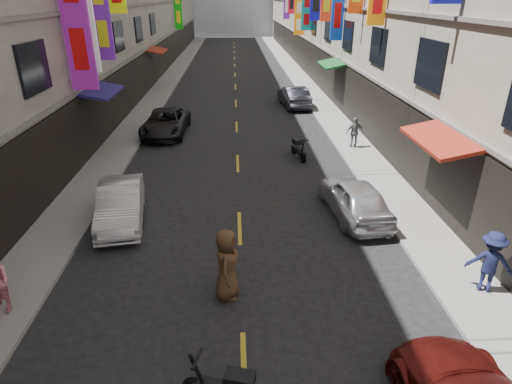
{
  "coord_description": "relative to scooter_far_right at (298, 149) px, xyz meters",
  "views": [
    {
      "loc": [
        -0.07,
        5.52,
        7.09
      ],
      "look_at": [
        0.29,
        12.87,
        3.68
      ],
      "focal_mm": 30.0,
      "sensor_mm": 36.0,
      "label": 1
    }
  ],
  "objects": [
    {
      "name": "sidewalk_left",
      "position": [
        -8.88,
        17.42,
        -0.38
      ],
      "size": [
        2.0,
        90.0,
        0.12
      ],
      "primitive_type": "cube",
      "color": "slate",
      "rests_on": "ground"
    },
    {
      "name": "sidewalk_right",
      "position": [
        3.12,
        17.42,
        -0.38
      ],
      "size": [
        2.0,
        90.0,
        0.12
      ],
      "primitive_type": "cube",
      "color": "slate",
      "rests_on": "ground"
    },
    {
      "name": "street_awnings",
      "position": [
        -4.14,
        1.42,
        2.56
      ],
      "size": [
        13.99,
        35.2,
        0.41
      ],
      "color": "#13471B",
      "rests_on": "ground"
    },
    {
      "name": "lane_markings",
      "position": [
        -2.88,
        14.42,
        -0.44
      ],
      "size": [
        0.12,
        80.2,
        0.01
      ],
      "color": "gold",
      "rests_on": "ground"
    },
    {
      "name": "scooter_far_right",
      "position": [
        0.0,
        0.0,
        0.0
      ],
      "size": [
        0.63,
        1.79,
        1.14
      ],
      "rotation": [
        0.0,
        0.0,
        3.34
      ],
      "color": "black",
      "rests_on": "ground"
    },
    {
      "name": "car_left_mid",
      "position": [
        -6.88,
        -5.92,
        0.22
      ],
      "size": [
        2.0,
        4.16,
        1.31
      ],
      "primitive_type": "imported",
      "rotation": [
        0.0,
        0.0,
        0.16
      ],
      "color": "silver",
      "rests_on": "ground"
    },
    {
      "name": "car_left_far",
      "position": [
        -6.79,
        4.13,
        0.22
      ],
      "size": [
        2.4,
        4.88,
        1.33
      ],
      "primitive_type": "imported",
      "rotation": [
        0.0,
        0.0,
        -0.04
      ],
      "color": "black",
      "rests_on": "ground"
    },
    {
      "name": "car_right_mid",
      "position": [
        1.12,
        -5.92,
        0.24
      ],
      "size": [
        2.04,
        4.17,
        1.37
      ],
      "primitive_type": "imported",
      "rotation": [
        0.0,
        0.0,
        3.25
      ],
      "color": "silver",
      "rests_on": "ground"
    },
    {
      "name": "car_right_far",
      "position": [
        1.12,
        10.24,
        0.26
      ],
      "size": [
        1.94,
        4.4,
        1.41
      ],
      "primitive_type": "imported",
      "rotation": [
        0.0,
        0.0,
        3.25
      ],
      "color": "#26272E",
      "rests_on": "ground"
    },
    {
      "name": "pedestrian_rnear",
      "position": [
        3.39,
        -10.33,
        0.52
      ],
      "size": [
        1.22,
        0.96,
        1.68
      ],
      "primitive_type": "imported",
      "rotation": [
        0.0,
        0.0,
        2.71
      ],
      "color": "#141738",
      "rests_on": "sidewalk_right"
    },
    {
      "name": "pedestrian_rfar",
      "position": [
        2.95,
        1.11,
        0.44
      ],
      "size": [
        0.95,
        0.61,
        1.53
      ],
      "primitive_type": "imported",
      "rotation": [
        0.0,
        0.0,
        3.26
      ],
      "color": "#5D5D60",
      "rests_on": "sidewalk_right"
    },
    {
      "name": "pedestrian_crossing",
      "position": [
        -3.24,
        -10.13,
        0.52
      ],
      "size": [
        0.76,
        1.01,
        1.92
      ],
      "primitive_type": "imported",
      "rotation": [
        0.0,
        0.0,
        1.44
      ],
      "color": "#4E341F",
      "rests_on": "ground"
    }
  ]
}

